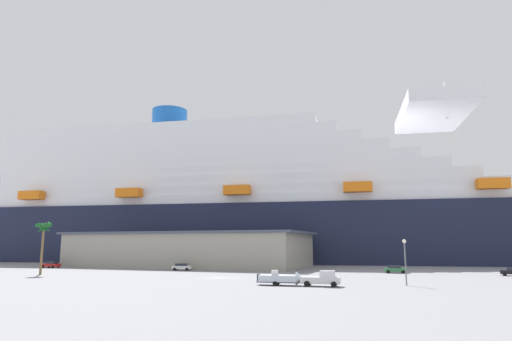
{
  "coord_description": "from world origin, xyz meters",
  "views": [
    {
      "loc": [
        27.44,
        -75.79,
        6.0
      ],
      "look_at": [
        -3.96,
        40.18,
        26.11
      ],
      "focal_mm": 30.76,
      "sensor_mm": 36.0,
      "label": 1
    }
  ],
  "objects_px": {
    "parked_car_green_wagon": "(395,269)",
    "cruise_ship": "(243,208)",
    "street_lamp": "(405,254)",
    "parked_car_red_hatchback": "(51,264)",
    "palm_tree": "(44,231)",
    "small_boat_on_trailer": "(283,279)",
    "pickup_truck": "(322,279)",
    "parked_car_white_van": "(182,267)"
  },
  "relations": [
    {
      "from": "parked_car_green_wagon",
      "to": "cruise_ship",
      "type": "bearing_deg",
      "value": 135.54
    },
    {
      "from": "street_lamp",
      "to": "parked_car_red_hatchback",
      "type": "height_order",
      "value": "street_lamp"
    },
    {
      "from": "palm_tree",
      "to": "street_lamp",
      "type": "relative_size",
      "value": 1.56
    },
    {
      "from": "small_boat_on_trailer",
      "to": "street_lamp",
      "type": "relative_size",
      "value": 1.19
    },
    {
      "from": "parked_car_green_wagon",
      "to": "small_boat_on_trailer",
      "type": "bearing_deg",
      "value": -117.34
    },
    {
      "from": "palm_tree",
      "to": "street_lamp",
      "type": "bearing_deg",
      "value": -4.47
    },
    {
      "from": "small_boat_on_trailer",
      "to": "palm_tree",
      "type": "height_order",
      "value": "palm_tree"
    },
    {
      "from": "street_lamp",
      "to": "parked_car_red_hatchback",
      "type": "bearing_deg",
      "value": 162.38
    },
    {
      "from": "pickup_truck",
      "to": "palm_tree",
      "type": "relative_size",
      "value": 0.54
    },
    {
      "from": "cruise_ship",
      "to": "parked_car_green_wagon",
      "type": "distance_m",
      "value": 67.63
    },
    {
      "from": "palm_tree",
      "to": "small_boat_on_trailer",
      "type": "bearing_deg",
      "value": -11.05
    },
    {
      "from": "pickup_truck",
      "to": "small_boat_on_trailer",
      "type": "relative_size",
      "value": 0.71
    },
    {
      "from": "small_boat_on_trailer",
      "to": "cruise_ship",
      "type": "bearing_deg",
      "value": 110.8
    },
    {
      "from": "pickup_truck",
      "to": "parked_car_white_van",
      "type": "distance_m",
      "value": 46.05
    },
    {
      "from": "parked_car_white_van",
      "to": "cruise_ship",
      "type": "bearing_deg",
      "value": 90.14
    },
    {
      "from": "pickup_truck",
      "to": "small_boat_on_trailer",
      "type": "height_order",
      "value": "pickup_truck"
    },
    {
      "from": "small_boat_on_trailer",
      "to": "parked_car_red_hatchback",
      "type": "relative_size",
      "value": 1.63
    },
    {
      "from": "cruise_ship",
      "to": "small_boat_on_trailer",
      "type": "bearing_deg",
      "value": -69.2
    },
    {
      "from": "parked_car_red_hatchback",
      "to": "cruise_ship",
      "type": "bearing_deg",
      "value": 52.31
    },
    {
      "from": "small_boat_on_trailer",
      "to": "parked_car_green_wagon",
      "type": "distance_m",
      "value": 36.74
    },
    {
      "from": "palm_tree",
      "to": "parked_car_green_wagon",
      "type": "height_order",
      "value": "palm_tree"
    },
    {
      "from": "palm_tree",
      "to": "parked_car_green_wagon",
      "type": "relative_size",
      "value": 2.27
    },
    {
      "from": "cruise_ship",
      "to": "parked_car_white_van",
      "type": "height_order",
      "value": "cruise_ship"
    },
    {
      "from": "parked_car_green_wagon",
      "to": "parked_car_white_van",
      "type": "xyz_separation_m",
      "value": [
        -46.54,
        -3.15,
        -0.0
      ]
    },
    {
      "from": "pickup_truck",
      "to": "parked_car_red_hatchback",
      "type": "relative_size",
      "value": 1.15
    },
    {
      "from": "small_boat_on_trailer",
      "to": "parked_car_white_van",
      "type": "height_order",
      "value": "small_boat_on_trailer"
    },
    {
      "from": "palm_tree",
      "to": "parked_car_white_van",
      "type": "distance_m",
      "value": 29.95
    },
    {
      "from": "cruise_ship",
      "to": "street_lamp",
      "type": "relative_size",
      "value": 36.64
    },
    {
      "from": "small_boat_on_trailer",
      "to": "street_lamp",
      "type": "xyz_separation_m",
      "value": [
        17.35,
        4.63,
        3.48
      ]
    },
    {
      "from": "cruise_ship",
      "to": "small_boat_on_trailer",
      "type": "height_order",
      "value": "cruise_ship"
    },
    {
      "from": "cruise_ship",
      "to": "pickup_truck",
      "type": "xyz_separation_m",
      "value": [
        35.46,
        -78.46,
        -17.12
      ]
    },
    {
      "from": "parked_car_green_wagon",
      "to": "parked_car_red_hatchback",
      "type": "height_order",
      "value": "same"
    },
    {
      "from": "cruise_ship",
      "to": "parked_car_red_hatchback",
      "type": "relative_size",
      "value": 50.01
    },
    {
      "from": "pickup_truck",
      "to": "palm_tree",
      "type": "height_order",
      "value": "palm_tree"
    },
    {
      "from": "cruise_ship",
      "to": "small_boat_on_trailer",
      "type": "relative_size",
      "value": 30.72
    },
    {
      "from": "parked_car_green_wagon",
      "to": "parked_car_white_van",
      "type": "bearing_deg",
      "value": -176.13
    },
    {
      "from": "pickup_truck",
      "to": "parked_car_white_van",
      "type": "height_order",
      "value": "pickup_truck"
    },
    {
      "from": "street_lamp",
      "to": "small_boat_on_trailer",
      "type": "bearing_deg",
      "value": -165.07
    },
    {
      "from": "pickup_truck",
      "to": "street_lamp",
      "type": "xyz_separation_m",
      "value": [
        11.68,
        4.67,
        3.39
      ]
    },
    {
      "from": "parked_car_red_hatchback",
      "to": "palm_tree",
      "type": "bearing_deg",
      "value": -54.3
    },
    {
      "from": "cruise_ship",
      "to": "parked_car_green_wagon",
      "type": "height_order",
      "value": "cruise_ship"
    },
    {
      "from": "street_lamp",
      "to": "parked_car_white_van",
      "type": "relative_size",
      "value": 1.47
    }
  ]
}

